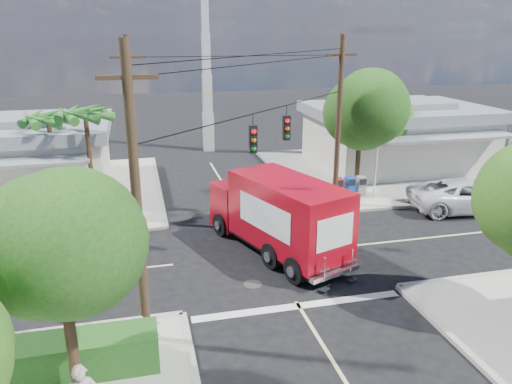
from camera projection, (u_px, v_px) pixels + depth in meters
name	position (u px, v px, depth m)	size (l,w,h in m)	color
ground	(267.00, 255.00, 21.37)	(120.00, 120.00, 0.00)	black
sidewalk_ne	(381.00, 171.00, 33.85)	(14.12, 14.12, 0.14)	#A9A499
sidewalk_nw	(38.00, 195.00, 28.95)	(14.12, 14.12, 0.14)	#A9A499
road_markings	(276.00, 270.00, 20.01)	(32.00, 32.00, 0.01)	beige
building_ne	(397.00, 134.00, 34.52)	(11.80, 10.20, 4.50)	beige
building_nw	(17.00, 153.00, 29.50)	(10.80, 10.20, 4.30)	beige
radio_tower	(207.00, 79.00, 38.22)	(0.80, 0.80, 17.00)	silver
tree_sw_front	(60.00, 250.00, 11.49)	(3.88, 3.78, 6.03)	#422D1C
tree_ne_front	(361.00, 113.00, 27.76)	(4.21, 4.14, 6.66)	#422D1C
tree_ne_back	(384.00, 116.00, 30.56)	(3.77, 3.66, 5.82)	#422D1C
palm_nw_front	(85.00, 116.00, 25.05)	(3.01, 3.08, 5.59)	#422D1C
palm_nw_back	(48.00, 120.00, 26.10)	(3.01, 3.08, 5.19)	#422D1C
utility_poles	(222.00, 142.00, 21.05)	(12.00, 10.68, 9.00)	#473321
picket_fence	(54.00, 342.00, 14.23)	(5.94, 0.06, 1.00)	silver
hedge_sw	(42.00, 360.00, 13.44)	(6.20, 1.20, 1.10)	#174018
vending_boxes	(349.00, 187.00, 28.35)	(1.90, 0.50, 1.10)	#B21F21
delivery_truck	(278.00, 215.00, 21.13)	(4.81, 8.13, 3.39)	black
parked_car	(468.00, 195.00, 26.36)	(2.80, 6.07, 1.69)	silver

